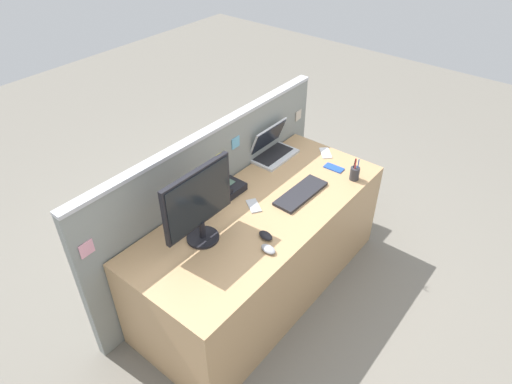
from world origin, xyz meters
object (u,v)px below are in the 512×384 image
at_px(computer_mouse_left_hand, 266,236).
at_px(cell_phone_silver_slab, 254,206).
at_px(computer_mouse_right_hand, 268,249).
at_px(pen_cup, 355,173).
at_px(keyboard_main, 301,193).
at_px(cell_phone_blue_case, 334,168).
at_px(laptop, 271,148).
at_px(desk_phone, 229,188).
at_px(desktop_monitor, 199,202).
at_px(cell_phone_white_slab, 326,153).

relative_size(computer_mouse_left_hand, cell_phone_silver_slab, 0.73).
bearing_deg(computer_mouse_right_hand, pen_cup, 4.69).
relative_size(keyboard_main, cell_phone_blue_case, 3.03).
bearing_deg(computer_mouse_right_hand, keyboard_main, 22.18).
xyz_separation_m(computer_mouse_right_hand, cell_phone_blue_case, (0.98, 0.15, -0.01)).
height_order(computer_mouse_left_hand, cell_phone_silver_slab, computer_mouse_left_hand).
bearing_deg(computer_mouse_left_hand, keyboard_main, 19.77).
xyz_separation_m(laptop, desk_phone, (-0.54, -0.06, -0.04)).
bearing_deg(computer_mouse_right_hand, cell_phone_silver_slab, 57.18).
relative_size(computer_mouse_left_hand, cell_phone_blue_case, 0.71).
bearing_deg(cell_phone_blue_case, laptop, 105.46).
xyz_separation_m(keyboard_main, computer_mouse_right_hand, (-0.57, -0.16, 0.01)).
bearing_deg(desk_phone, computer_mouse_left_hand, -113.57).
bearing_deg(keyboard_main, pen_cup, -24.48).
height_order(computer_mouse_right_hand, cell_phone_blue_case, computer_mouse_right_hand).
bearing_deg(computer_mouse_left_hand, desktop_monitor, 140.19).
bearing_deg(pen_cup, laptop, 100.65).
bearing_deg(cell_phone_silver_slab, computer_mouse_right_hand, -95.93).
xyz_separation_m(keyboard_main, cell_phone_blue_case, (0.41, -0.01, -0.01)).
bearing_deg(computer_mouse_left_hand, laptop, 46.33).
bearing_deg(cell_phone_blue_case, computer_mouse_left_hand, -177.98).
distance_m(laptop, pen_cup, 0.66).
bearing_deg(cell_phone_blue_case, keyboard_main, 176.54).
bearing_deg(keyboard_main, laptop, 61.43).
relative_size(desktop_monitor, keyboard_main, 1.18).
height_order(laptop, pen_cup, laptop).
height_order(desktop_monitor, pen_cup, desktop_monitor).
distance_m(laptop, desk_phone, 0.55).
height_order(desktop_monitor, desk_phone, desktop_monitor).
relative_size(desk_phone, cell_phone_silver_slab, 1.34).
relative_size(desk_phone, computer_mouse_right_hand, 1.85).
relative_size(keyboard_main, computer_mouse_left_hand, 4.29).
bearing_deg(keyboard_main, computer_mouse_left_hand, -169.57).
relative_size(desktop_monitor, cell_phone_blue_case, 3.57).
xyz_separation_m(desk_phone, keyboard_main, (0.28, -0.40, -0.02)).
bearing_deg(cell_phone_white_slab, desktop_monitor, -137.31).
height_order(desktop_monitor, keyboard_main, desktop_monitor).
bearing_deg(laptop, desktop_monitor, -166.58).
height_order(desk_phone, cell_phone_white_slab, desk_phone).
bearing_deg(desktop_monitor, desk_phone, 21.69).
bearing_deg(desk_phone, pen_cup, -41.56).
height_order(desk_phone, keyboard_main, desk_phone).
bearing_deg(cell_phone_white_slab, laptop, 178.66).
distance_m(desktop_monitor, pen_cup, 1.21).
distance_m(desk_phone, cell_phone_silver_slab, 0.23).
bearing_deg(keyboard_main, desk_phone, 126.30).
bearing_deg(pen_cup, computer_mouse_left_hand, 172.54).
bearing_deg(desk_phone, keyboard_main, -55.28).
relative_size(laptop, cell_phone_silver_slab, 2.60).
height_order(cell_phone_white_slab, cell_phone_blue_case, same).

